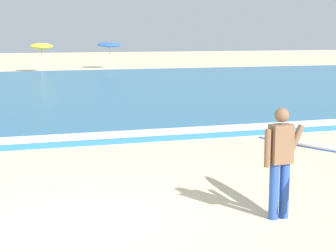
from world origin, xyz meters
The scene contains 6 objects.
ground_plane centered at (0.00, 0.00, 0.00)m, with size 160.00×160.00×0.00m, color beige.
sea centered at (0.00, 19.50, 0.07)m, with size 120.00×28.00×0.14m, color teal.
surf_foam centered at (0.00, 6.10, 0.15)m, with size 120.00×0.97×0.01m, color white.
surfer_with_board centered at (3.07, -0.86, 1.03)m, with size 1.00×2.98×1.73m.
beach_umbrella_2 centered at (2.14, 34.35, 1.95)m, with size 1.70×1.73×2.25m.
beach_umbrella_3 centered at (7.99, 37.14, 1.98)m, with size 2.03×2.05×2.24m.
Camera 1 is at (-1.23, -7.93, 2.81)m, focal length 57.26 mm.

